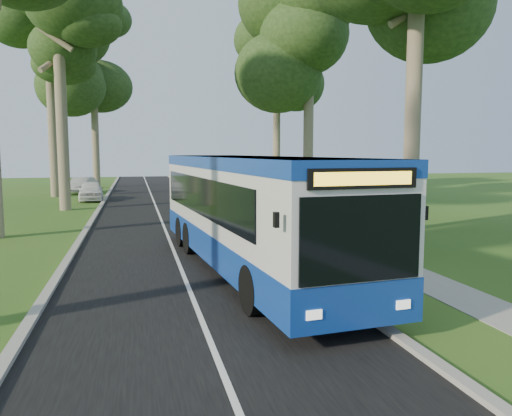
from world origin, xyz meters
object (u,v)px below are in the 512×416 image
(bus_stop_sign, at_px, (338,230))
(litter_bin, at_px, (280,224))
(car_silver, at_px, (82,185))
(car_white, at_px, (91,191))
(bus, at_px, (249,212))
(bus_shelter, at_px, (349,211))

(bus_stop_sign, distance_m, litter_bin, 8.47)
(car_silver, bearing_deg, litter_bin, -53.18)
(bus_stop_sign, distance_m, car_white, 27.77)
(car_silver, bearing_deg, bus, -61.60)
(bus_stop_sign, height_order, car_white, bus_stop_sign)
(car_white, height_order, car_silver, car_white)
(car_white, bearing_deg, bus, -79.15)
(bus_shelter, relative_size, car_white, 0.72)
(litter_bin, relative_size, car_white, 0.23)
(bus, distance_m, car_silver, 32.24)
(bus_stop_sign, distance_m, car_silver, 35.14)
(bus, distance_m, litter_bin, 6.55)
(bus_shelter, distance_m, car_silver, 32.89)
(car_white, bearing_deg, car_silver, 96.08)
(bus_shelter, xyz_separation_m, litter_bin, (-0.68, 5.48, -1.19))
(bus, relative_size, bus_shelter, 4.28)
(bus_shelter, distance_m, litter_bin, 5.65)
(bus, bearing_deg, litter_bin, 60.03)
(bus_stop_sign, bearing_deg, bus_shelter, 69.27)
(bus, relative_size, car_white, 3.07)
(bus_shelter, bearing_deg, bus, 173.39)
(bus, xyz_separation_m, bus_stop_sign, (1.80, -2.52, -0.22))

